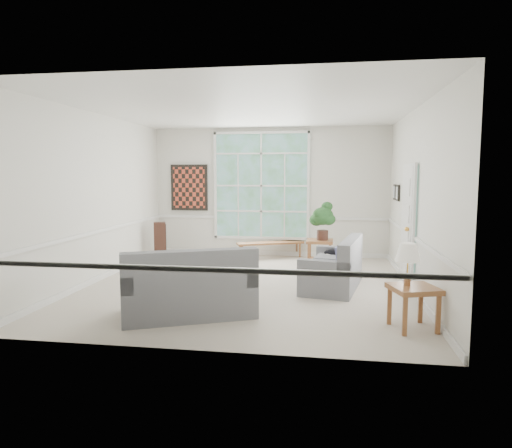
{
  "coord_description": "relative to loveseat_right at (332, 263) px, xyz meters",
  "views": [
    {
      "loc": [
        1.31,
        -7.65,
        1.92
      ],
      "look_at": [
        0.1,
        0.2,
        1.05
      ],
      "focal_mm": 32.0,
      "sensor_mm": 36.0,
      "label": 1
    }
  ],
  "objects": [
    {
      "name": "wall_right",
      "position": [
        1.32,
        -0.04,
        1.07
      ],
      "size": [
        0.02,
        6.0,
        3.0
      ],
      "primitive_type": "cube",
      "color": "silver",
      "rests_on": "ground"
    },
    {
      "name": "houseplant",
      "position": [
        -0.18,
        1.9,
        0.53
      ],
      "size": [
        0.48,
        0.48,
        0.82
      ],
      "primitive_type": null,
      "rotation": [
        0.0,
        0.0,
        0.0
      ],
      "color": "#235023",
      "rests_on": "end_table"
    },
    {
      "name": "window_bench",
      "position": [
        -1.37,
        2.61,
        -0.25
      ],
      "size": [
        1.54,
        0.89,
        0.36
      ],
      "primitive_type": "cube",
      "rotation": [
        0.0,
        0.0,
        0.41
      ],
      "color": "brown",
      "rests_on": "floor"
    },
    {
      "name": "entry_door",
      "position": [
        1.28,
        0.56,
        0.62
      ],
      "size": [
        0.08,
        0.9,
        2.1
      ],
      "primitive_type": "cube",
      "color": "white",
      "rests_on": "floor"
    },
    {
      "name": "loveseat_right",
      "position": [
        0.0,
        0.0,
        0.0
      ],
      "size": [
        1.1,
        1.71,
        0.86
      ],
      "primitive_type": "cube",
      "rotation": [
        0.0,
        0.0,
        -0.19
      ],
      "color": "slate",
      "rests_on": "floor"
    },
    {
      "name": "wall_frame_far",
      "position": [
        1.28,
        2.11,
        1.12
      ],
      "size": [
        0.04,
        0.26,
        0.32
      ],
      "primitive_type": "cube",
      "color": "black",
      "rests_on": "wall_right"
    },
    {
      "name": "end_table",
      "position": [
        -0.23,
        1.9,
        -0.16
      ],
      "size": [
        0.56,
        0.56,
        0.54
      ],
      "primitive_type": "cube",
      "rotation": [
        0.0,
        0.0,
        -0.02
      ],
      "color": "brown",
      "rests_on": "floor"
    },
    {
      "name": "pet_bed",
      "position": [
        -3.36,
        1.97,
        -0.37
      ],
      "size": [
        0.54,
        0.54,
        0.12
      ],
      "primitive_type": "cylinder",
      "rotation": [
        0.0,
        0.0,
        0.42
      ],
      "color": "gray",
      "rests_on": "floor"
    },
    {
      "name": "table_lamp",
      "position": [
        0.9,
        -1.91,
        0.38
      ],
      "size": [
        0.41,
        0.41,
        0.53
      ],
      "primitive_type": null,
      "rotation": [
        0.0,
        0.0,
        0.44
      ],
      "color": "white",
      "rests_on": "side_table"
    },
    {
      "name": "wall_art",
      "position": [
        -3.38,
        2.91,
        1.17
      ],
      "size": [
        0.9,
        0.06,
        1.1
      ],
      "primitive_type": "cube",
      "color": "maroon",
      "rests_on": "wall_back"
    },
    {
      "name": "door_sidelight",
      "position": [
        1.28,
        -0.07,
        0.72
      ],
      "size": [
        0.08,
        0.26,
        1.9
      ],
      "primitive_type": "cube",
      "color": "white",
      "rests_on": "wall_right"
    },
    {
      "name": "ceiling",
      "position": [
        -1.43,
        -0.04,
        2.57
      ],
      "size": [
        5.5,
        6.0,
        0.02
      ],
      "primitive_type": "cube",
      "color": "white",
      "rests_on": "ground"
    },
    {
      "name": "pewter_bowl",
      "position": [
        -1.99,
        -0.01,
        -0.01
      ],
      "size": [
        0.36,
        0.36,
        0.08
      ],
      "primitive_type": "imported",
      "rotation": [
        0.0,
        0.0,
        0.03
      ],
      "color": "#A3A3A8",
      "rests_on": "coffee_table"
    },
    {
      "name": "wall_back",
      "position": [
        -1.43,
        2.96,
        1.07
      ],
      "size": [
        5.5,
        0.02,
        3.0
      ],
      "primitive_type": "cube",
      "color": "silver",
      "rests_on": "ground"
    },
    {
      "name": "floor_speaker",
      "position": [
        -3.83,
        2.07,
        -0.01
      ],
      "size": [
        0.32,
        0.29,
        0.84
      ],
      "primitive_type": "cube",
      "rotation": [
        0.0,
        0.0,
        0.38
      ],
      "color": "#391F18",
      "rests_on": "floor"
    },
    {
      "name": "side_table",
      "position": [
        0.97,
        -1.96,
        -0.16
      ],
      "size": [
        0.66,
        0.66,
        0.54
      ],
      "primitive_type": "cube",
      "rotation": [
        0.0,
        0.0,
        0.3
      ],
      "color": "brown",
      "rests_on": "floor"
    },
    {
      "name": "window_back",
      "position": [
        -1.63,
        2.92,
        1.22
      ],
      "size": [
        2.3,
        0.08,
        2.4
      ],
      "primitive_type": "cube",
      "color": "white",
      "rests_on": "wall_back"
    },
    {
      "name": "wall_left",
      "position": [
        -4.18,
        -0.04,
        1.07
      ],
      "size": [
        0.02,
        6.0,
        3.0
      ],
      "primitive_type": "cube",
      "color": "silver",
      "rests_on": "ground"
    },
    {
      "name": "coffee_table",
      "position": [
        -2.03,
        -0.05,
        -0.24
      ],
      "size": [
        1.1,
        0.76,
        0.37
      ],
      "primitive_type": "cube",
      "rotation": [
        0.0,
        0.0,
        0.23
      ],
      "color": "brown",
      "rests_on": "floor"
    },
    {
      "name": "floor",
      "position": [
        -1.43,
        -0.04,
        -0.43
      ],
      "size": [
        5.5,
        6.0,
        0.01
      ],
      "primitive_type": "cube",
      "color": "beige",
      "rests_on": "ground"
    },
    {
      "name": "cat",
      "position": [
        0.01,
        0.57,
        0.08
      ],
      "size": [
        0.36,
        0.31,
        0.14
      ],
      "primitive_type": "ellipsoid",
      "rotation": [
        0.0,
        0.0,
        -0.33
      ],
      "color": "black",
      "rests_on": "loveseat_right"
    },
    {
      "name": "loveseat_front",
      "position": [
        -1.96,
        -1.81,
        0.05
      ],
      "size": [
        1.97,
        1.54,
        0.95
      ],
      "primitive_type": "cube",
      "rotation": [
        0.0,
        0.0,
        0.41
      ],
      "color": "slate",
      "rests_on": "floor"
    },
    {
      "name": "wall_frame_near",
      "position": [
        1.28,
        1.71,
        1.12
      ],
      "size": [
        0.04,
        0.26,
        0.32
      ],
      "primitive_type": "cube",
      "color": "black",
      "rests_on": "wall_right"
    },
    {
      "name": "wall_front",
      "position": [
        -1.43,
        -3.04,
        1.07
      ],
      "size": [
        5.5,
        0.02,
        3.0
      ],
      "primitive_type": "cube",
      "color": "silver",
      "rests_on": "ground"
    }
  ]
}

